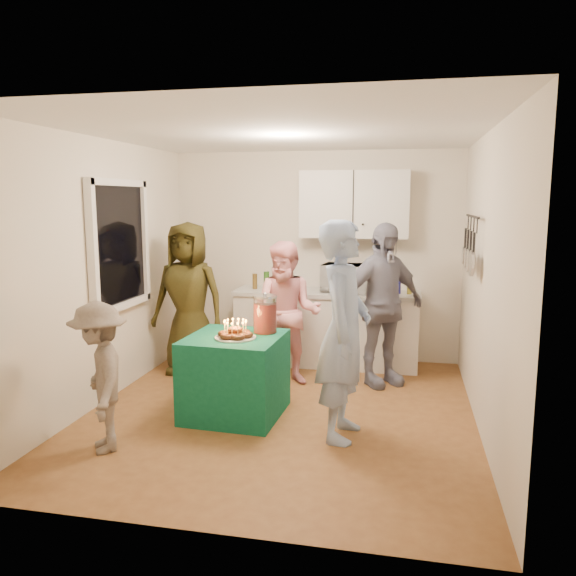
% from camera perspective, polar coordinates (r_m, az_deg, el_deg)
% --- Properties ---
extents(floor, '(4.00, 4.00, 0.00)m').
position_cam_1_polar(floor, '(5.48, -0.77, -12.53)').
color(floor, brown).
rests_on(floor, ground).
extents(ceiling, '(4.00, 4.00, 0.00)m').
position_cam_1_polar(ceiling, '(5.13, -0.83, 15.57)').
color(ceiling, white).
rests_on(ceiling, floor).
extents(back_wall, '(3.60, 3.60, 0.00)m').
position_cam_1_polar(back_wall, '(7.10, 2.74, 3.24)').
color(back_wall, silver).
rests_on(back_wall, floor).
extents(left_wall, '(4.00, 4.00, 0.00)m').
position_cam_1_polar(left_wall, '(5.81, -18.39, 1.50)').
color(left_wall, silver).
rests_on(left_wall, floor).
extents(right_wall, '(4.00, 4.00, 0.00)m').
position_cam_1_polar(right_wall, '(5.08, 19.45, 0.41)').
color(right_wall, silver).
rests_on(right_wall, floor).
extents(window_night, '(0.04, 1.00, 1.20)m').
position_cam_1_polar(window_night, '(6.03, -16.84, 4.22)').
color(window_night, black).
rests_on(window_night, left_wall).
extents(counter, '(2.20, 0.58, 0.86)m').
position_cam_1_polar(counter, '(6.92, 3.92, -4.22)').
color(counter, white).
rests_on(counter, floor).
extents(countertop, '(2.24, 0.62, 0.05)m').
position_cam_1_polar(countertop, '(6.83, 3.97, -0.51)').
color(countertop, beige).
rests_on(countertop, counter).
extents(upper_cabinet, '(1.30, 0.30, 0.80)m').
position_cam_1_polar(upper_cabinet, '(6.86, 6.75, 8.43)').
color(upper_cabinet, white).
rests_on(upper_cabinet, back_wall).
extents(pot_rack, '(0.12, 1.00, 0.60)m').
position_cam_1_polar(pot_rack, '(5.72, 17.91, 4.44)').
color(pot_rack, black).
rests_on(pot_rack, right_wall).
extents(microwave, '(0.64, 0.47, 0.33)m').
position_cam_1_polar(microwave, '(6.78, 6.07, 1.00)').
color(microwave, white).
rests_on(microwave, countertop).
extents(party_table, '(0.89, 0.89, 0.76)m').
position_cam_1_polar(party_table, '(5.34, -5.40, -8.86)').
color(party_table, '#0E5E40').
rests_on(party_table, floor).
extents(donut_cake, '(0.38, 0.38, 0.18)m').
position_cam_1_polar(donut_cake, '(5.13, -5.38, -4.13)').
color(donut_cake, '#381C0C').
rests_on(donut_cake, party_table).
extents(punch_jar, '(0.22, 0.22, 0.34)m').
position_cam_1_polar(punch_jar, '(5.32, -2.35, -2.76)').
color(punch_jar, red).
rests_on(punch_jar, party_table).
extents(man_birthday, '(0.49, 0.71, 1.85)m').
position_cam_1_polar(man_birthday, '(4.73, 5.69, -4.35)').
color(man_birthday, '#9AB4E0').
rests_on(man_birthday, floor).
extents(woman_back_left, '(0.89, 0.60, 1.76)m').
position_cam_1_polar(woman_back_left, '(6.59, -10.06, -1.03)').
color(woman_back_left, '#514917').
rests_on(woman_back_left, floor).
extents(woman_back_center, '(0.78, 0.61, 1.57)m').
position_cam_1_polar(woman_back_center, '(6.11, -0.06, -2.60)').
color(woman_back_center, pink).
rests_on(woman_back_center, floor).
extents(woman_back_right, '(1.09, 0.97, 1.77)m').
position_cam_1_polar(woman_back_right, '(6.14, 9.47, -1.69)').
color(woman_back_right, '#0F1035').
rests_on(woman_back_right, floor).
extents(child_near_left, '(0.82, 0.91, 1.22)m').
position_cam_1_polar(child_near_left, '(4.77, -18.57, -8.58)').
color(child_near_left, '#655950').
rests_on(child_near_left, floor).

